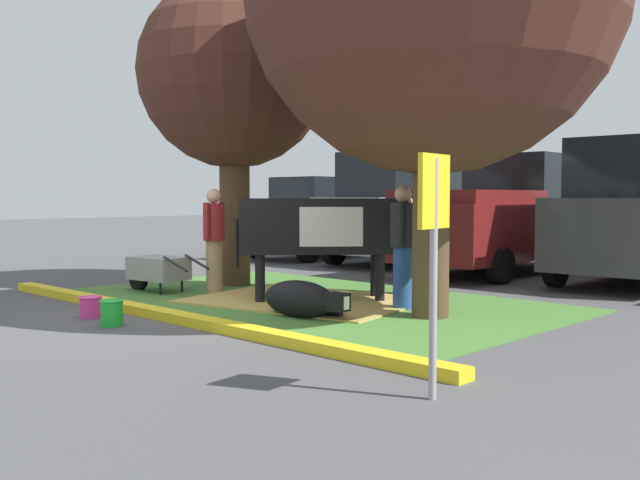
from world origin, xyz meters
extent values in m
plane|color=#4C4C4F|center=(0.00, 0.00, 0.00)|extent=(80.00, 80.00, 0.00)
cube|color=#477A33|center=(0.35, 2.05, 0.01)|extent=(7.34, 4.45, 0.02)
cube|color=yellow|center=(0.35, -0.33, 0.06)|extent=(8.54, 0.24, 0.12)
cube|color=tan|center=(0.43, 1.92, 0.03)|extent=(3.59, 2.96, 0.04)
cylinder|color=#4C3823|center=(-1.83, 2.44, 1.26)|extent=(0.52, 0.52, 2.51)
sphere|color=#4C281E|center=(-1.83, 2.44, 3.66)|extent=(3.26, 3.26, 3.26)
cylinder|color=#4C3823|center=(2.54, 2.06, 1.26)|extent=(0.47, 0.47, 2.52)
cube|color=black|center=(0.51, 2.12, 1.12)|extent=(2.06, 2.18, 0.80)
cube|color=white|center=(0.61, 2.23, 1.12)|extent=(1.14, 1.15, 0.56)
cylinder|color=black|center=(1.40, 3.11, 1.22)|extent=(0.66, 0.69, 0.58)
cube|color=black|center=(1.61, 3.35, 1.40)|extent=(0.49, 0.50, 0.32)
cube|color=white|center=(1.75, 3.50, 1.36)|extent=(0.23, 0.22, 0.20)
cylinder|color=black|center=(0.90, 2.93, 0.36)|extent=(0.14, 0.14, 0.72)
cylinder|color=black|center=(1.27, 2.60, 0.36)|extent=(0.14, 0.14, 0.72)
cylinder|color=black|center=(-0.25, 1.64, 0.36)|extent=(0.14, 0.14, 0.72)
cylinder|color=black|center=(0.12, 1.32, 0.36)|extent=(0.14, 0.14, 0.72)
cylinder|color=black|center=(-0.29, 1.23, 0.87)|extent=(0.06, 0.06, 0.70)
ellipsoid|color=black|center=(1.32, 0.93, 0.24)|extent=(1.14, 0.59, 0.48)
cube|color=black|center=(1.92, 0.99, 0.26)|extent=(0.30, 0.23, 0.22)
cube|color=silver|center=(2.04, 1.00, 0.26)|extent=(0.07, 0.11, 0.16)
cylinder|color=black|center=(1.65, 1.15, 0.06)|extent=(0.36, 0.13, 0.10)
cylinder|color=#23478C|center=(1.89, 2.33, 0.43)|extent=(0.26, 0.26, 0.86)
cylinder|color=black|center=(1.89, 2.33, 1.16)|extent=(0.34, 0.34, 0.59)
sphere|color=tan|center=(1.89, 2.33, 1.57)|extent=(0.23, 0.23, 0.23)
cylinder|color=black|center=(1.99, 2.14, 1.19)|extent=(0.09, 0.09, 0.56)
cylinder|color=black|center=(1.78, 2.52, 1.19)|extent=(0.09, 0.09, 0.56)
cylinder|color=#23478C|center=(1.04, 3.55, 0.39)|extent=(0.26, 0.26, 0.78)
cylinder|color=slate|center=(1.04, 3.55, 1.05)|extent=(0.34, 0.34, 0.54)
sphere|color=tan|center=(1.04, 3.55, 1.42)|extent=(0.21, 0.21, 0.21)
cylinder|color=slate|center=(1.24, 3.47, 1.08)|extent=(0.09, 0.09, 0.51)
cylinder|color=slate|center=(0.83, 3.64, 1.08)|extent=(0.09, 0.09, 0.51)
cylinder|color=#9E7F5B|center=(-1.24, 1.55, 0.43)|extent=(0.26, 0.26, 0.85)
cylinder|color=maroon|center=(-1.24, 1.55, 1.14)|extent=(0.34, 0.34, 0.58)
sphere|color=tan|center=(-1.24, 1.55, 1.55)|extent=(0.23, 0.23, 0.23)
cylinder|color=maroon|center=(-1.32, 1.75, 1.17)|extent=(0.09, 0.09, 0.56)
cylinder|color=maroon|center=(-1.16, 1.34, 1.17)|extent=(0.09, 0.09, 0.56)
cube|color=gray|center=(-1.98, 1.00, 0.40)|extent=(0.97, 0.71, 0.36)
cylinder|color=black|center=(-2.48, 0.94, 0.18)|extent=(0.37, 0.14, 0.36)
cylinder|color=black|center=(-1.65, 0.82, 0.12)|extent=(0.04, 0.04, 0.24)
cylinder|color=black|center=(-1.71, 1.25, 0.12)|extent=(0.04, 0.04, 0.24)
cylinder|color=black|center=(-1.31, 0.86, 0.52)|extent=(0.53, 0.11, 0.23)
cylinder|color=black|center=(-1.36, 1.30, 0.52)|extent=(0.53, 0.11, 0.23)
cylinder|color=#99999E|center=(4.69, -0.92, 0.92)|extent=(0.06, 0.06, 1.84)
cube|color=yellow|center=(4.69, -0.92, 1.59)|extent=(0.10, 0.44, 0.56)
cylinder|color=#EA3893|center=(-0.59, -0.92, 0.13)|extent=(0.27, 0.27, 0.26)
torus|color=#EA3893|center=(-0.59, -0.92, 0.26)|extent=(0.30, 0.30, 0.02)
cylinder|color=green|center=(0.12, -1.02, 0.15)|extent=(0.27, 0.27, 0.30)
torus|color=green|center=(0.12, -1.02, 0.30)|extent=(0.29, 0.29, 0.02)
cube|color=silver|center=(-4.91, 7.76, 0.77)|extent=(1.92, 4.45, 0.90)
cube|color=black|center=(-4.91, 7.76, 1.62)|extent=(1.65, 2.24, 0.80)
cylinder|color=black|center=(-5.85, 9.16, 0.32)|extent=(0.24, 0.65, 0.64)
cylinder|color=black|center=(-4.05, 9.21, 0.32)|extent=(0.24, 0.65, 0.64)
cylinder|color=black|center=(-5.77, 6.30, 0.32)|extent=(0.24, 0.65, 0.64)
cylinder|color=black|center=(-3.97, 6.35, 0.32)|extent=(0.24, 0.65, 0.64)
cube|color=#B7B7BC|center=(-2.31, 7.95, 0.92)|extent=(2.03, 4.65, 1.20)
cube|color=black|center=(-2.31, 7.95, 2.02)|extent=(1.76, 3.25, 1.00)
cylinder|color=black|center=(-3.31, 9.42, 0.32)|extent=(0.24, 0.65, 0.64)
cylinder|color=black|center=(-1.41, 9.47, 0.32)|extent=(0.24, 0.65, 0.64)
cylinder|color=black|center=(-3.22, 6.43, 0.32)|extent=(0.24, 0.65, 0.64)
cylinder|color=black|center=(-1.32, 6.48, 0.32)|extent=(0.24, 0.65, 0.64)
cube|color=maroon|center=(0.28, 7.60, 0.87)|extent=(2.15, 5.45, 1.10)
cube|color=black|center=(0.26, 8.54, 1.92)|extent=(1.89, 1.85, 1.00)
cube|color=maroon|center=(0.32, 6.39, 1.54)|extent=(1.98, 2.75, 0.24)
cylinder|color=black|center=(-0.77, 9.33, 0.32)|extent=(0.24, 0.65, 0.64)
cylinder|color=black|center=(1.23, 9.38, 0.32)|extent=(0.24, 0.65, 0.64)
cylinder|color=black|center=(-0.67, 5.82, 0.32)|extent=(0.24, 0.65, 0.64)
cylinder|color=black|center=(1.33, 5.87, 0.32)|extent=(0.24, 0.65, 0.64)
cylinder|color=black|center=(2.11, 9.18, 0.32)|extent=(0.24, 0.65, 0.64)
cylinder|color=black|center=(2.20, 6.19, 0.32)|extent=(0.24, 0.65, 0.64)
camera|label=1|loc=(7.84, -5.38, 1.55)|focal=40.37mm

